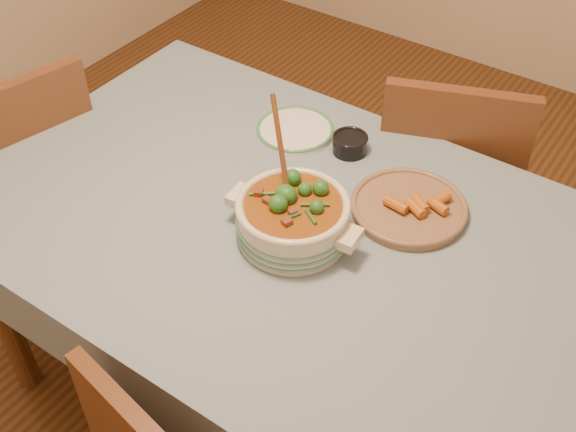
# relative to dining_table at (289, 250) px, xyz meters

# --- Properties ---
(floor) EXTENTS (4.50, 4.50, 0.00)m
(floor) POSITION_rel_dining_table_xyz_m (0.00, 0.00, -0.66)
(floor) COLOR #4A2615
(floor) RESTS_ON ground
(dining_table) EXTENTS (1.68, 1.08, 0.76)m
(dining_table) POSITION_rel_dining_table_xyz_m (0.00, 0.00, 0.00)
(dining_table) COLOR brown
(dining_table) RESTS_ON floor
(stew_casserole) EXTENTS (0.35, 0.29, 0.33)m
(stew_casserole) POSITION_rel_dining_table_xyz_m (0.03, -0.03, 0.16)
(stew_casserole) COLOR beige
(stew_casserole) RESTS_ON dining_table
(white_plate) EXTENTS (0.24, 0.24, 0.02)m
(white_plate) POSITION_rel_dining_table_xyz_m (-0.20, 0.33, 0.10)
(white_plate) COLOR white
(white_plate) RESTS_ON dining_table
(condiment_bowl) EXTENTS (0.12, 0.12, 0.05)m
(condiment_bowl) POSITION_rel_dining_table_xyz_m (-0.03, 0.34, 0.12)
(condiment_bowl) COLOR black
(condiment_bowl) RESTS_ON dining_table
(fried_plate) EXTENTS (0.30, 0.30, 0.05)m
(fried_plate) POSITION_rel_dining_table_xyz_m (0.22, 0.21, 0.11)
(fried_plate) COLOR #816147
(fried_plate) RESTS_ON dining_table
(chair_far) EXTENTS (0.55, 0.55, 0.92)m
(chair_far) POSITION_rel_dining_table_xyz_m (0.15, 0.67, -0.15)
(chair_far) COLOR brown
(chair_far) RESTS_ON floor
(chair_left) EXTENTS (0.52, 0.52, 0.93)m
(chair_left) POSITION_rel_dining_table_xyz_m (-0.95, -0.10, -0.14)
(chair_left) COLOR brown
(chair_left) RESTS_ON floor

